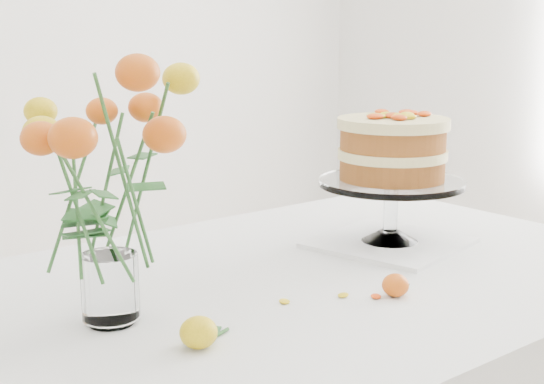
# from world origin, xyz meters

# --- Properties ---
(table) EXTENTS (1.43, 0.93, 0.76)m
(table) POSITION_xyz_m (0.00, 0.00, 0.67)
(table) COLOR tan
(table) RESTS_ON ground
(napkin) EXTENTS (0.34, 0.34, 0.01)m
(napkin) POSITION_xyz_m (0.29, 0.03, 0.76)
(napkin) COLOR white
(napkin) RESTS_ON table
(cake_stand) EXTENTS (0.31, 0.31, 0.28)m
(cake_stand) POSITION_xyz_m (0.29, 0.03, 0.95)
(cake_stand) COLOR silver
(cake_stand) RESTS_ON napkin
(rose_vase) EXTENTS (0.33, 0.33, 0.45)m
(rose_vase) POSITION_xyz_m (-0.39, 0.00, 1.02)
(rose_vase) COLOR silver
(rose_vase) RESTS_ON table
(loose_rose_near) EXTENTS (0.10, 0.06, 0.05)m
(loose_rose_near) POSITION_xyz_m (-0.34, -0.17, 0.78)
(loose_rose_near) COLOR yellow
(loose_rose_near) RESTS_ON table
(loose_rose_far) EXTENTS (0.08, 0.05, 0.04)m
(loose_rose_far) POSITION_xyz_m (0.05, -0.19, 0.78)
(loose_rose_far) COLOR #CF560A
(loose_rose_far) RESTS_ON table
(stray_petal_a) EXTENTS (0.03, 0.02, 0.00)m
(stray_petal_a) POSITION_xyz_m (-0.12, -0.10, 0.76)
(stray_petal_a) COLOR yellow
(stray_petal_a) RESTS_ON table
(stray_petal_b) EXTENTS (0.03, 0.02, 0.00)m
(stray_petal_b) POSITION_xyz_m (-0.02, -0.14, 0.76)
(stray_petal_b) COLOR yellow
(stray_petal_b) RESTS_ON table
(stray_petal_c) EXTENTS (0.03, 0.02, 0.00)m
(stray_petal_c) POSITION_xyz_m (0.02, -0.18, 0.76)
(stray_petal_c) COLOR yellow
(stray_petal_c) RESTS_ON table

